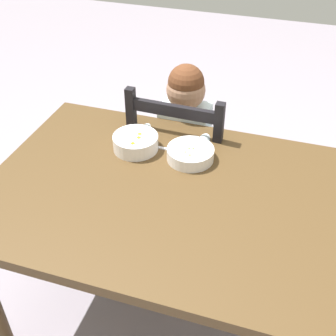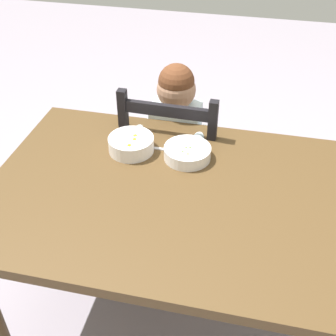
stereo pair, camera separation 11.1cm
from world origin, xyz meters
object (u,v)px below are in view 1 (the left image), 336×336
(bowl_of_peas, at_px, (190,153))
(dining_chair, at_px, (182,165))
(bowl_of_carrots, at_px, (136,142))
(spoon, at_px, (156,147))
(dining_table, at_px, (181,212))
(child_figure, at_px, (183,133))

(bowl_of_peas, bearing_deg, dining_chair, 110.74)
(bowl_of_carrots, height_order, spoon, bowl_of_carrots)
(bowl_of_peas, bearing_deg, spoon, 167.52)
(dining_table, height_order, dining_chair, dining_chair)
(dining_table, xyz_separation_m, bowl_of_peas, (-0.02, 0.20, 0.12))
(dining_table, relative_size, child_figure, 1.50)
(bowl_of_peas, bearing_deg, dining_table, -83.22)
(bowl_of_carrots, relative_size, spoon, 1.30)
(dining_table, xyz_separation_m, child_figure, (-0.14, 0.50, 0.00))
(dining_table, bearing_deg, spoon, 126.25)
(child_figure, distance_m, spoon, 0.28)
(dining_chair, height_order, spoon, dining_chair)
(dining_table, height_order, bowl_of_carrots, bowl_of_carrots)
(child_figure, xyz_separation_m, bowl_of_carrots, (-0.11, -0.29, 0.12))
(dining_table, distance_m, child_figure, 0.52)
(bowl_of_peas, bearing_deg, bowl_of_carrots, 179.99)
(dining_chair, distance_m, bowl_of_peas, 0.44)
(child_figure, relative_size, bowl_of_carrots, 5.25)
(child_figure, distance_m, bowl_of_carrots, 0.34)
(child_figure, distance_m, bowl_of_peas, 0.33)
(dining_table, relative_size, bowl_of_peas, 7.74)
(dining_table, bearing_deg, bowl_of_carrots, 140.54)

